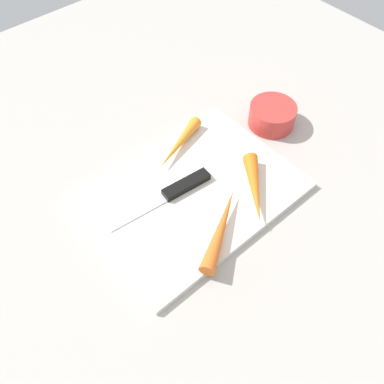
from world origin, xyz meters
name	(u,v)px	position (x,y,z in m)	size (l,w,h in m)	color
ground_plane	(192,196)	(0.00, 0.00, 0.00)	(1.40, 1.40, 0.00)	#ADA8A0
cutting_board	(192,194)	(0.00, 0.00, 0.01)	(0.36, 0.26, 0.01)	silver
knife	(181,188)	(0.01, -0.02, 0.02)	(0.20, 0.04, 0.01)	#B7B7BC
carrot_medium	(255,188)	(-0.08, 0.07, 0.03)	(0.03, 0.03, 0.14)	orange
carrot_shortest	(179,144)	(-0.05, -0.10, 0.02)	(0.02, 0.02, 0.14)	orange
carrot_longest	(221,228)	(0.02, 0.09, 0.03)	(0.03, 0.03, 0.16)	orange
small_bowl	(272,115)	(-0.24, -0.03, 0.02)	(0.09, 0.09, 0.04)	red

